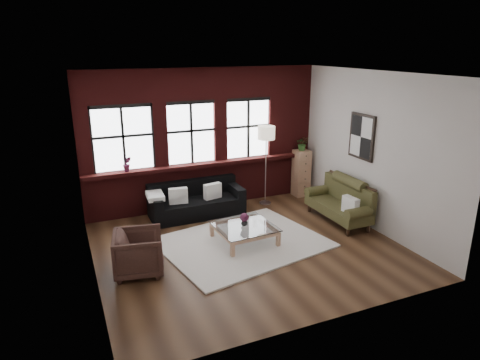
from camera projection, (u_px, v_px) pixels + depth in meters
name	position (u px, v px, depth m)	size (l,w,h in m)	color
floor	(248.00, 247.00, 8.11)	(5.50, 5.50, 0.00)	#3D2516
ceiling	(249.00, 74.00, 7.14)	(5.50, 5.50, 0.00)	white
wall_back	(203.00, 139.00, 9.81)	(5.50, 5.50, 0.00)	beige
wall_front	(329.00, 215.00, 5.43)	(5.50, 5.50, 0.00)	beige
wall_left	(86.00, 185.00, 6.58)	(5.00, 5.00, 0.00)	beige
wall_right	(372.00, 151.00, 8.66)	(5.00, 5.00, 0.00)	beige
brick_backwall	(204.00, 139.00, 9.76)	(5.50, 0.12, 3.20)	#491111
sill_ledge	(206.00, 164.00, 9.85)	(5.50, 0.30, 0.08)	#491111
window_left	(123.00, 140.00, 9.04)	(1.38, 0.10, 1.50)	black
window_mid	(191.00, 134.00, 9.61)	(1.38, 0.10, 1.50)	black
window_right	(248.00, 129.00, 10.14)	(1.38, 0.10, 1.50)	black
wall_poster	(362.00, 137.00, 8.84)	(0.05, 0.74, 0.94)	black
shag_rug	(242.00, 243.00, 8.26)	(2.96, 2.33, 0.03)	silver
dark_sofa	(197.00, 200.00, 9.51)	(2.06, 0.83, 0.75)	black
pillow_a	(178.00, 196.00, 9.20)	(0.40, 0.14, 0.34)	white
pillow_b	(213.00, 191.00, 9.49)	(0.40, 0.14, 0.34)	white
vintage_settee	(338.00, 202.00, 9.17)	(0.75, 1.68, 0.90)	#403D1D
pillow_settee	(350.00, 205.00, 8.65)	(0.14, 0.38, 0.34)	white
armchair	(139.00, 253.00, 7.10)	(0.78, 0.80, 0.73)	#37211B
coffee_table	(244.00, 234.00, 8.26)	(1.08, 1.08, 0.36)	tan
vase	(244.00, 222.00, 8.18)	(0.13, 0.13, 0.14)	#B2B2B2
flowers	(244.00, 217.00, 8.15)	(0.17, 0.17, 0.17)	#591E3B
drawer_chest	(301.00, 173.00, 10.74)	(0.36, 0.36, 1.17)	tan
potted_plant_top	(302.00, 143.00, 10.51)	(0.31, 0.27, 0.35)	#2D5923
floor_lamp	(266.00, 163.00, 10.05)	(0.40, 0.40, 2.03)	#A5A5A8
sill_plant	(127.00, 164.00, 9.09)	(0.18, 0.15, 0.33)	#591E3B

